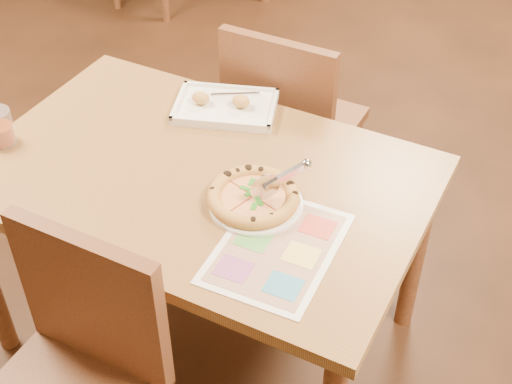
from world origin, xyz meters
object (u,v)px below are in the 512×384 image
at_px(plate, 256,204).
at_px(pizza_cutter, 279,180).
at_px(pizza, 253,197).
at_px(chair_far, 287,113).
at_px(appetizer_tray, 225,107).
at_px(menu, 277,248).
at_px(chair_near, 76,359).
at_px(dining_table, 200,195).

relative_size(plate, pizza_cutter, 1.97).
bearing_deg(pizza, chair_far, 107.32).
height_order(appetizer_tray, menu, appetizer_tray).
distance_m(chair_far, pizza, 0.70).
height_order(chair_near, menu, chair_near).
bearing_deg(menu, pizza, 137.23).
relative_size(dining_table, appetizer_tray, 3.48).
bearing_deg(chair_near, menu, 52.14).
bearing_deg(dining_table, chair_far, 90.00).
relative_size(pizza, appetizer_tray, 0.68).
xyz_separation_m(dining_table, chair_far, (-0.00, 0.60, -0.07)).
bearing_deg(dining_table, plate, -13.40).
bearing_deg(pizza, plate, -15.38).
distance_m(chair_far, appetizer_tray, 0.34).
xyz_separation_m(plate, menu, (0.12, -0.12, -0.00)).
xyz_separation_m(appetizer_tray, menu, (0.43, -0.48, -0.01)).
height_order(dining_table, pizza, pizza).
xyz_separation_m(chair_far, plate, (0.21, -0.65, 0.16)).
height_order(dining_table, chair_far, chair_far).
distance_m(plate, menu, 0.17).
relative_size(plate, menu, 0.64).
bearing_deg(appetizer_tray, chair_near, -84.38).
height_order(plate, pizza_cutter, pizza_cutter).
xyz_separation_m(dining_table, pizza, (0.20, -0.05, 0.11)).
bearing_deg(pizza, chair_near, -110.10).
bearing_deg(appetizer_tray, pizza_cutter, -43.17).
distance_m(dining_table, pizza, 0.24).
bearing_deg(chair_far, chair_near, 90.00).
bearing_deg(pizza_cutter, plate, 165.23).
bearing_deg(plate, chair_near, -111.07).
distance_m(chair_far, pizza_cutter, 0.71).
relative_size(chair_far, appetizer_tray, 1.26).
distance_m(appetizer_tray, menu, 0.65).
bearing_deg(plate, chair_far, 108.03).
xyz_separation_m(dining_table, plate, (0.21, -0.05, 0.09)).
height_order(plate, appetizer_tray, appetizer_tray).
xyz_separation_m(chair_far, menu, (0.34, -0.77, 0.16)).
height_order(chair_near, pizza_cutter, chair_near).
xyz_separation_m(pizza_cutter, appetizer_tray, (-0.35, 0.33, -0.07)).
height_order(chair_far, appetizer_tray, chair_far).
distance_m(chair_near, chair_far, 1.20).
distance_m(chair_near, plate, 0.61).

